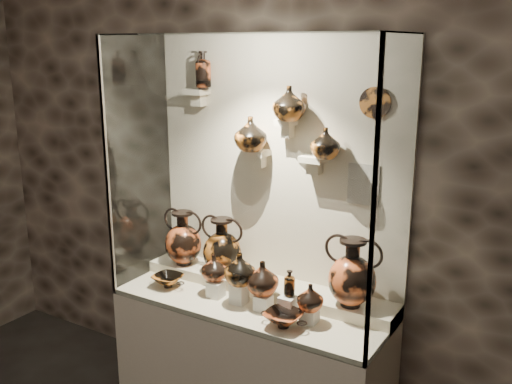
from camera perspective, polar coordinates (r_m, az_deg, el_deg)
wall_back at (r=3.53m, az=2.17°, el=2.41°), size 5.00×0.02×3.20m
plinth at (r=3.73m, az=-0.51°, el=-16.87°), size 1.70×0.60×0.80m
front_tier at (r=3.53m, az=-0.53°, el=-11.11°), size 1.68×0.58×0.03m
rear_tier at (r=3.65m, az=0.93°, el=-9.60°), size 1.70×0.25×0.10m
back_panel at (r=3.53m, az=2.13°, el=2.40°), size 1.70×0.03×1.60m
glass_front at (r=3.02m, az=-3.51°, el=0.30°), size 1.70×0.01×1.60m
glass_left at (r=3.77m, az=-11.59°, el=2.89°), size 0.01×0.60×1.60m
glass_right at (r=2.92m, az=13.70°, el=-0.60°), size 0.01×0.60×1.60m
glass_top at (r=3.18m, az=-0.60°, el=15.52°), size 1.70×0.60×0.01m
frame_post_left at (r=3.56m, az=-14.66°, el=2.04°), size 0.02×0.02×1.60m
frame_post_right at (r=2.66m, az=11.66°, el=-1.99°), size 0.02×0.02×1.60m
pedestal_a at (r=3.57m, az=-4.01°, el=-9.65°), size 0.09×0.09×0.10m
pedestal_b at (r=3.48m, az=-1.68°, el=-10.04°), size 0.09×0.09×0.13m
pedestal_c at (r=3.41m, az=0.77°, el=-10.97°), size 0.09×0.09×0.09m
pedestal_d at (r=3.33m, az=3.19°, el=-11.34°), size 0.09×0.09×0.12m
pedestal_e at (r=3.28m, az=5.39°, el=-12.17°), size 0.09×0.09×0.08m
bracket_ul at (r=3.70m, az=-5.96°, el=9.95°), size 0.14×0.12×0.04m
bracket_ca at (r=3.49m, az=0.11°, el=3.96°), size 0.14×0.12×0.04m
bracket_cb at (r=3.36m, az=3.05°, el=6.98°), size 0.10×0.12×0.04m
bracket_cc at (r=3.32m, az=5.75°, el=3.31°), size 0.14×0.12×0.04m
amphora_left at (r=3.86m, az=-7.28°, el=-4.56°), size 0.34×0.34×0.37m
amphora_mid at (r=3.68m, az=-3.39°, el=-5.42°), size 0.32×0.32×0.37m
amphora_right at (r=3.28m, az=9.58°, el=-7.94°), size 0.38×0.38×0.40m
jug_a at (r=3.54m, az=-4.19°, el=-7.53°), size 0.21×0.21×0.17m
jug_b at (r=3.39m, az=-1.61°, el=-7.68°), size 0.24×0.24×0.20m
jug_c at (r=3.36m, az=0.67°, el=-8.57°), size 0.21×0.21×0.20m
jug_e at (r=3.22m, az=5.47°, el=-10.44°), size 0.16×0.16×0.15m
lekythos_small at (r=3.28m, az=3.39°, el=-8.93°), size 0.10×0.10×0.17m
kylix_left at (r=3.74m, az=-8.79°, el=-8.66°), size 0.28×0.25×0.10m
kylix_right at (r=3.21m, az=2.79°, el=-12.46°), size 0.32×0.29×0.11m
lekythos_tall at (r=3.64m, az=-5.29°, el=12.27°), size 0.14×0.14×0.27m
ovoid_vase_a at (r=3.44m, az=-0.53°, el=5.85°), size 0.26×0.26×0.21m
ovoid_vase_b at (r=3.29m, az=3.34°, el=8.85°), size 0.24×0.24×0.20m
ovoid_vase_c at (r=3.23m, az=6.97°, el=4.88°), size 0.20×0.20×0.18m
wall_plate at (r=3.19m, az=11.79°, el=8.74°), size 0.17×0.02×0.17m
info_placard at (r=3.28m, az=10.64°, el=0.77°), size 0.18×0.01×0.24m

